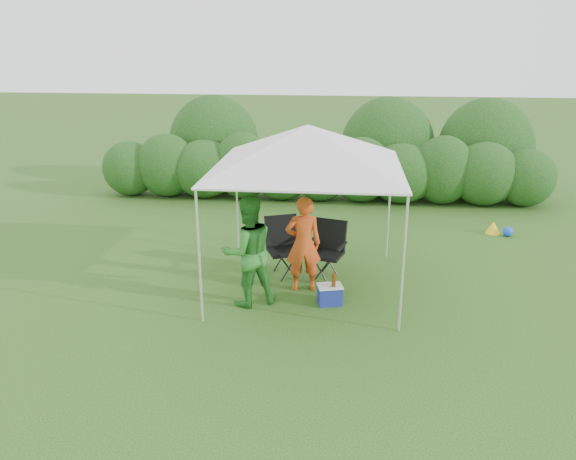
# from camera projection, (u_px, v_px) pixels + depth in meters

# --- Properties ---
(ground) EXTENTS (70.00, 70.00, 0.00)m
(ground) POSITION_uv_depth(u_px,v_px,m) (304.00, 297.00, 9.49)
(ground) COLOR #35601E
(hedge) EXTENTS (12.02, 1.53, 1.80)m
(hedge) POSITION_uv_depth(u_px,v_px,m) (321.00, 170.00, 14.87)
(hedge) COLOR #235019
(hedge) RESTS_ON ground
(canopy) EXTENTS (3.10, 3.10, 2.83)m
(canopy) POSITION_uv_depth(u_px,v_px,m) (308.00, 147.00, 9.16)
(canopy) COLOR silver
(canopy) RESTS_ON ground
(chair_right) EXTENTS (0.77, 0.73, 1.05)m
(chair_right) POSITION_uv_depth(u_px,v_px,m) (328.00, 246.00, 10.12)
(chair_right) COLOR black
(chair_right) RESTS_ON ground
(chair_left) EXTENTS (0.81, 0.78, 1.08)m
(chair_left) POSITION_uv_depth(u_px,v_px,m) (284.00, 242.00, 10.26)
(chair_left) COLOR black
(chair_left) RESTS_ON ground
(man) EXTENTS (0.67, 0.50, 1.67)m
(man) POSITION_uv_depth(u_px,v_px,m) (303.00, 244.00, 9.52)
(man) COLOR #D64618
(man) RESTS_ON ground
(woman) EXTENTS (1.11, 1.02, 1.82)m
(woman) POSITION_uv_depth(u_px,v_px,m) (248.00, 251.00, 8.98)
(woman) COLOR #2D7E29
(woman) RESTS_ON ground
(cooler) EXTENTS (0.46, 0.38, 0.33)m
(cooler) POSITION_uv_depth(u_px,v_px,m) (330.00, 294.00, 9.19)
(cooler) COLOR navy
(cooler) RESTS_ON ground
(bottle) EXTENTS (0.07, 0.07, 0.27)m
(bottle) POSITION_uv_depth(u_px,v_px,m) (334.00, 279.00, 9.05)
(bottle) COLOR #592D0C
(bottle) RESTS_ON cooler
(lawn_toy) EXTENTS (0.55, 0.46, 0.28)m
(lawn_toy) POSITION_uv_depth(u_px,v_px,m) (497.00, 228.00, 12.49)
(lawn_toy) COLOR yellow
(lawn_toy) RESTS_ON ground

